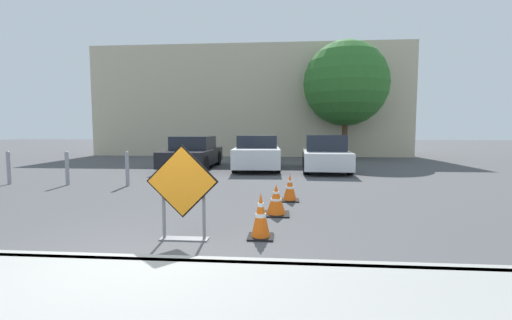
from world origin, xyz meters
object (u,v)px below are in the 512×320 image
traffic_cone_third (290,188)px  bollard_second (67,167)px  bollard_third (9,167)px  bollard_nearest (127,168)px  parked_car_second (257,153)px  road_closed_sign (183,189)px  traffic_cone_second (276,200)px  traffic_cone_nearest (261,216)px  parked_car_nearest (193,153)px  parked_car_third (325,154)px

traffic_cone_third → bollard_second: size_ratio=0.62×
bollard_third → bollard_nearest: bearing=0.0°
traffic_cone_third → parked_car_second: size_ratio=0.15×
road_closed_sign → traffic_cone_second: size_ratio=2.42×
bollard_second → traffic_cone_third: bearing=-15.1°
bollard_nearest → bollard_third: (-3.84, 0.00, -0.01)m
traffic_cone_nearest → bollard_third: bollard_third is taller
road_closed_sign → bollard_nearest: bearing=123.0°
bollard_nearest → parked_car_nearest: bearing=82.0°
parked_car_second → bollard_second: 7.32m
traffic_cone_nearest → bollard_nearest: 6.43m
bollard_third → parked_car_second: bearing=33.1°
parked_car_second → bollard_nearest: (-3.58, -4.83, -0.14)m
traffic_cone_second → bollard_third: size_ratio=0.58×
road_closed_sign → parked_car_nearest: bearing=104.1°
traffic_cone_second → parked_car_nearest: bearing=115.3°
parked_car_nearest → bollard_second: size_ratio=4.49×
bollard_nearest → traffic_cone_nearest: bearing=-47.1°
parked_car_nearest → parked_car_second: size_ratio=1.06×
road_closed_sign → traffic_cone_second: 2.26m
parked_car_second → parked_car_third: bearing=170.6°
traffic_cone_second → parked_car_second: size_ratio=0.14×
traffic_cone_second → bollard_second: bollard_second is taller
traffic_cone_third → road_closed_sign: bearing=-118.4°
parked_car_nearest → parked_car_second: parked_car_second is taller
road_closed_sign → bollard_third: road_closed_sign is taller
bollard_second → bollard_third: 1.92m
traffic_cone_third → bollard_third: bearing=168.1°
bollard_nearest → bollard_third: bollard_nearest is taller
road_closed_sign → bollard_third: size_ratio=1.41×
bollard_second → bollard_third: size_ratio=1.00×
bollard_third → bollard_second: bearing=0.0°
parked_car_second → bollard_nearest: size_ratio=4.19×
parked_car_nearest → parked_car_third: bearing=174.6°
traffic_cone_nearest → parked_car_third: (2.09, 9.21, 0.34)m
road_closed_sign → bollard_second: road_closed_sign is taller
traffic_cone_third → bollard_second: (-6.80, 1.84, 0.24)m
traffic_cone_nearest → traffic_cone_third: (0.50, 2.87, -0.04)m
road_closed_sign → bollard_nearest: 5.89m
bollard_nearest → bollard_second: bearing=180.0°
road_closed_sign → traffic_cone_nearest: 1.28m
road_closed_sign → bollard_second: 7.11m
traffic_cone_third → parked_car_third: 6.54m
parked_car_second → traffic_cone_second: bearing=94.3°
traffic_cone_second → parked_car_third: parked_car_third is taller
parked_car_second → parked_car_third: 2.90m
traffic_cone_third → bollard_nearest: (-4.88, 1.84, 0.24)m
traffic_cone_third → parked_car_nearest: parked_car_nearest is taller
parked_car_nearest → traffic_cone_nearest: bearing=110.3°
parked_car_third → bollard_second: 9.51m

